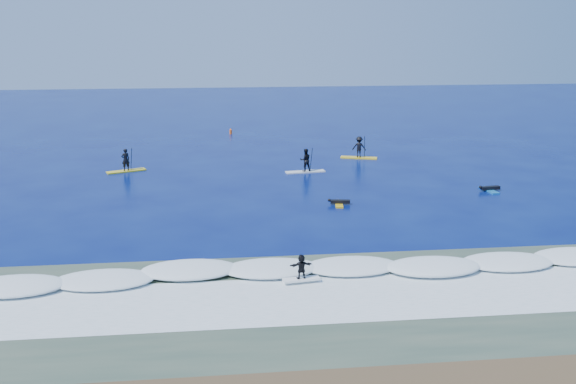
{
  "coord_description": "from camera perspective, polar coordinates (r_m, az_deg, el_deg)",
  "views": [
    {
      "loc": [
        -5.44,
        -39.08,
        12.07
      ],
      "look_at": [
        -0.74,
        3.19,
        0.6
      ],
      "focal_mm": 40.0,
      "sensor_mm": 36.0,
      "label": 1
    }
  ],
  "objects": [
    {
      "name": "sup_paddler_right",
      "position": [
        57.92,
        6.34,
        3.87
      ],
      "size": [
        3.36,
        1.74,
        2.29
      ],
      "rotation": [
        0.0,
        0.0,
        -0.3
      ],
      "color": "yellow",
      "rests_on": "ground"
    },
    {
      "name": "sup_paddler_center",
      "position": [
        52.2,
        1.56,
        2.67
      ],
      "size": [
        3.3,
        1.23,
        2.26
      ],
      "rotation": [
        0.0,
        0.0,
        0.14
      ],
      "color": "silver",
      "rests_on": "ground"
    },
    {
      "name": "sup_paddler_left",
      "position": [
        54.12,
        -14.22,
        2.49
      ],
      "size": [
        3.21,
        1.94,
        2.21
      ],
      "rotation": [
        0.0,
        0.0,
        0.39
      ],
      "color": "yellow",
      "rests_on": "ground"
    },
    {
      "name": "shallow_water",
      "position": [
        28.36,
        5.42,
        -10.16
      ],
      "size": [
        90.0,
        13.0,
        0.01
      ],
      "primitive_type": "cube",
      "color": "#324435",
      "rests_on": "ground"
    },
    {
      "name": "prone_paddler_far",
      "position": [
        48.91,
        17.45,
        0.27
      ],
      "size": [
        1.64,
        2.11,
        0.43
      ],
      "rotation": [
        0.0,
        0.0,
        1.69
      ],
      "color": "#1666A9",
      "rests_on": "ground"
    },
    {
      "name": "breaking_wave",
      "position": [
        31.95,
        3.97,
        -7.14
      ],
      "size": [
        40.0,
        6.0,
        0.3
      ],
      "primitive_type": "cube",
      "color": "white",
      "rests_on": "ground"
    },
    {
      "name": "ground",
      "position": [
        41.26,
        1.52,
        -1.92
      ],
      "size": [
        160.0,
        160.0,
        0.0
      ],
      "primitive_type": "plane",
      "color": "#040D4E",
      "rests_on": "ground"
    },
    {
      "name": "whitewater",
      "position": [
        29.25,
        5.02,
        -9.34
      ],
      "size": [
        34.0,
        5.0,
        0.02
      ],
      "primitive_type": "cube",
      "color": "silver",
      "rests_on": "ground"
    },
    {
      "name": "marker_buoy",
      "position": [
        70.29,
        -5.12,
        5.39
      ],
      "size": [
        0.29,
        0.29,
        0.69
      ],
      "rotation": [
        0.0,
        0.0,
        0.38
      ],
      "color": "#F15715",
      "rests_on": "ground"
    },
    {
      "name": "prone_paddler_near",
      "position": [
        43.34,
        4.56,
        -0.94
      ],
      "size": [
        1.51,
        1.95,
        0.4
      ],
      "rotation": [
        0.0,
        0.0,
        1.43
      ],
      "color": "gold",
      "rests_on": "ground"
    },
    {
      "name": "wave_surfer",
      "position": [
        30.37,
        1.2,
        -6.82
      ],
      "size": [
        1.82,
        0.73,
        1.28
      ],
      "rotation": [
        0.0,
        0.0,
        0.14
      ],
      "color": "white",
      "rests_on": "breaking_wave"
    }
  ]
}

